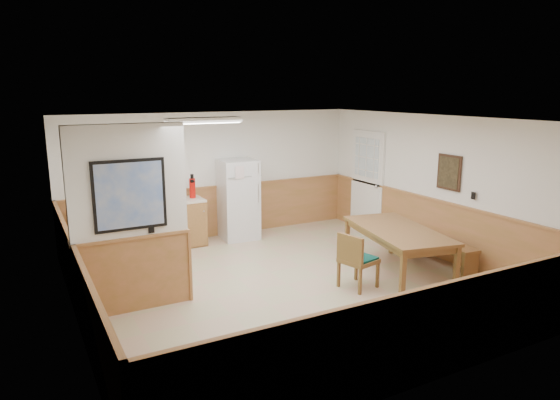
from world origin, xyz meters
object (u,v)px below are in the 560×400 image
dining_bench (442,245)px  soap_bottle (104,202)px  refrigerator (238,199)px  dining_chair (355,257)px  fire_extinguisher (192,187)px  dining_table (398,234)px

dining_bench → soap_bottle: (-4.94, 3.14, 0.66)m
soap_bottle → refrigerator: bearing=-0.9°
refrigerator → soap_bottle: 2.55m
refrigerator → soap_bottle: refrigerator is taller
refrigerator → dining_chair: 3.30m
fire_extinguisher → soap_bottle: bearing=165.3°
dining_chair → dining_table: bearing=-2.3°
dining_bench → dining_chair: size_ratio=1.75×
dining_chair → soap_bottle: soap_bottle is taller
refrigerator → dining_chair: refrigerator is taller
dining_chair → fire_extinguisher: fire_extinguisher is taller
dining_table → dining_bench: dining_table is taller
refrigerator → fire_extinguisher: size_ratio=3.46×
refrigerator → fire_extinguisher: 0.96m
dining_chair → soap_bottle: 4.49m
dining_bench → fire_extinguisher: bearing=142.0°
dining_chair → dining_bench: bearing=-8.9°
dining_table → soap_bottle: size_ratio=10.60×
dining_bench → dining_chair: 1.96m
dining_table → dining_chair: 1.02m
refrigerator → dining_bench: (2.40, -3.09, -0.45)m
dining_table → dining_chair: size_ratio=2.55×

